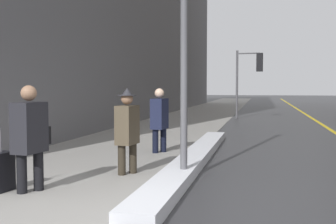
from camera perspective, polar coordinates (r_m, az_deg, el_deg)
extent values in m
plane|color=#2D2D30|center=(5.09, -5.67, -14.61)|extent=(160.00, 160.00, 0.00)
cube|color=gray|center=(19.97, 2.44, -1.12)|extent=(4.00, 80.00, 0.01)
cube|color=gold|center=(19.81, 19.79, -1.36)|extent=(0.16, 80.00, 0.00)
cube|color=silver|center=(8.83, 3.56, -6.24)|extent=(0.53, 8.58, 0.19)
cylinder|color=#515156|center=(7.10, 2.19, 11.44)|extent=(0.12, 0.12, 5.13)
cylinder|color=#515156|center=(21.26, 9.32, 3.67)|extent=(0.11, 0.11, 3.39)
cylinder|color=#515156|center=(21.23, 10.84, 7.82)|extent=(1.10, 0.20, 0.07)
cube|color=black|center=(21.12, 12.31, 6.60)|extent=(0.32, 0.23, 0.90)
sphere|color=red|center=(21.26, 12.36, 7.36)|extent=(0.19, 0.19, 0.19)
sphere|color=orange|center=(21.24, 12.35, 6.58)|extent=(0.19, 0.19, 0.19)
sphere|color=green|center=(21.23, 12.34, 5.81)|extent=(0.19, 0.19, 0.19)
cylinder|color=black|center=(6.68, -17.15, -6.61)|extent=(0.15, 0.15, 0.86)
cylinder|color=black|center=(6.57, -19.22, -6.82)|extent=(0.15, 0.15, 0.86)
cube|color=black|center=(6.55, -18.26, -2.01)|extent=(0.36, 0.55, 0.75)
sphere|color=#8C664C|center=(6.52, -18.35, 2.44)|extent=(0.23, 0.23, 0.23)
cube|color=black|center=(6.85, -16.41, -3.09)|extent=(0.12, 0.23, 0.28)
cylinder|color=#2A241B|center=(7.67, -4.78, -5.44)|extent=(0.14, 0.14, 0.79)
cylinder|color=#2A241B|center=(7.53, -6.28, -5.62)|extent=(0.14, 0.14, 0.79)
cube|color=#473D2D|center=(7.54, -5.55, -1.74)|extent=(0.33, 0.51, 0.69)
sphere|color=#8C664C|center=(7.51, -5.57, 1.82)|extent=(0.21, 0.21, 0.21)
cylinder|color=#28282D|center=(7.51, -5.57, 2.27)|extent=(0.33, 0.33, 0.01)
cone|color=#28282D|center=(7.51, -5.57, 2.76)|extent=(0.20, 0.20, 0.13)
cylinder|color=black|center=(10.14, -0.63, -3.17)|extent=(0.14, 0.14, 0.83)
cylinder|color=black|center=(9.97, -1.72, -3.28)|extent=(0.14, 0.14, 0.83)
cube|color=#191E38|center=(10.01, -1.17, -0.23)|extent=(0.35, 0.53, 0.72)
sphere|color=beige|center=(9.99, -1.18, 2.58)|extent=(0.22, 0.22, 0.22)
cube|color=black|center=(6.83, -21.61, -7.57)|extent=(0.26, 0.38, 0.60)
cylinder|color=#4C4C51|center=(6.76, -21.70, -3.61)|extent=(0.02, 0.02, 0.35)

